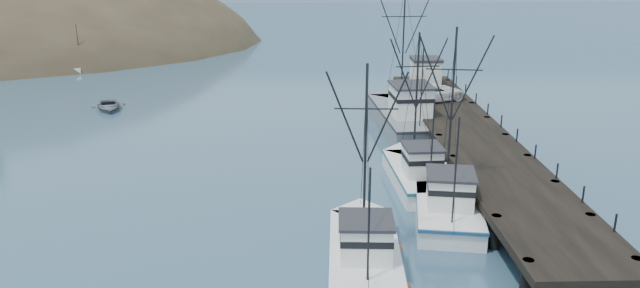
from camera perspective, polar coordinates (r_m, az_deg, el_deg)
The scene contains 10 objects.
ground at distance 34.02m, azimuth -2.90°, elevation -10.54°, with size 400.00×400.00×0.00m, color #2C4A61.
pier at distance 49.91m, azimuth 13.71°, elevation 0.52°, with size 6.00×44.00×2.00m.
moored_sailboats at distance 96.31m, azimuth -22.03°, elevation 7.18°, with size 17.95×16.18×6.35m.
trawler_near at distance 39.94m, azimuth 11.52°, elevation -5.10°, with size 5.37×11.82×11.83m.
trawler_mid at distance 33.34m, azimuth 4.04°, elevation -9.60°, with size 4.19×10.95×10.88m.
trawler_far at distance 44.23m, azimuth 8.78°, elevation -2.63°, with size 3.87×10.50×10.84m.
work_vessel at distance 57.13m, azimuth 7.70°, elevation 2.59°, with size 5.55×15.55×12.98m.
pier_shed at distance 66.43m, azimuth 9.63°, elevation 6.61°, with size 3.00×3.20×2.80m.
pickup_truck at distance 59.68m, azimuth 10.53°, elevation 4.69°, with size 2.70×5.86×1.63m, color silver.
motorboat at distance 67.07m, azimuth -18.73°, elevation 3.01°, with size 3.50×4.90×1.01m, color #565C60.
Camera 1 is at (0.81, -29.89, 16.23)m, focal length 35.00 mm.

